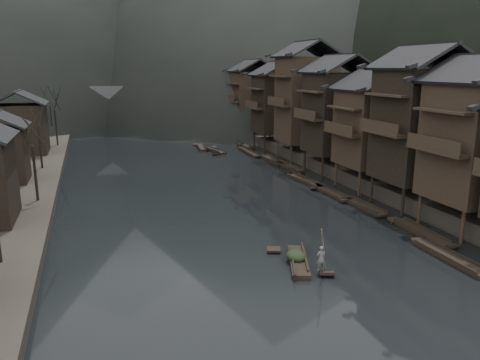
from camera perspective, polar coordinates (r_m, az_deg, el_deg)
name	(u,v)px	position (r m, az deg, el deg)	size (l,w,h in m)	color
water	(266,249)	(34.05, 3.16, -8.45)	(300.00, 300.00, 0.00)	black
right_bank	(372,138)	(84.36, 15.80, 5.00)	(40.00, 200.00, 1.80)	#2D2823
stilt_houses	(343,101)	(57.17, 12.50, 9.41)	(9.00, 67.60, 16.50)	black
bare_trees	(36,125)	(56.23, -23.59, 6.21)	(3.84, 72.76, 7.69)	black
moored_sampans	(295,173)	(57.49, 6.75, 0.88)	(3.19, 59.45, 0.47)	black
midriver_boats	(208,149)	(74.30, -3.96, 3.83)	(3.28, 10.09, 0.45)	black
stone_bridge	(145,104)	(102.34, -11.56, 9.04)	(40.00, 6.00, 9.00)	#4C4C4F
hero_sampan	(299,261)	(31.85, 7.16, -9.75)	(2.85, 5.56, 0.44)	black
cargo_heap	(296,251)	(31.78, 6.86, -8.61)	(1.23, 1.61, 0.74)	black
boatman	(321,255)	(30.21, 9.88, -8.98)	(0.60, 0.40, 1.66)	slate
bamboo_pole	(326,211)	(29.34, 10.45, -3.79)	(0.06, 0.06, 4.51)	#8C7A51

